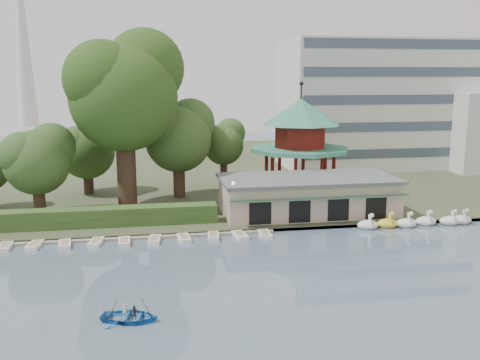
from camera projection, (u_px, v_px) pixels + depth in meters
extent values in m
plane|color=slate|center=(257.00, 310.00, 34.32)|extent=(220.00, 220.00, 0.00)
cube|color=#424930|center=(191.00, 170.00, 84.57)|extent=(220.00, 70.00, 0.40)
cube|color=gray|center=(221.00, 232.00, 51.02)|extent=(220.00, 0.60, 0.30)
cube|color=gray|center=(91.00, 239.00, 48.90)|extent=(34.00, 1.60, 0.24)
cube|color=#BEA48D|center=(307.00, 196.00, 56.86)|extent=(18.00, 8.00, 3.60)
cube|color=#595B5E|center=(308.00, 178.00, 56.49)|extent=(18.60, 8.60, 0.30)
cube|color=#194C2D|center=(321.00, 198.00, 52.55)|extent=(18.00, 1.59, 0.45)
cylinder|color=#BEA48D|center=(299.00, 188.00, 67.10)|extent=(10.40, 10.40, 1.20)
cylinder|color=#358266|center=(300.00, 149.00, 66.17)|extent=(12.40, 12.40, 0.50)
cylinder|color=maroon|center=(300.00, 136.00, 65.86)|extent=(6.40, 6.40, 2.80)
cone|color=#358266|center=(301.00, 112.00, 65.29)|extent=(10.00, 10.00, 3.20)
cylinder|color=black|center=(301.00, 91.00, 64.81)|extent=(0.16, 0.16, 1.80)
cube|color=silver|center=(377.00, 104.00, 85.75)|extent=(30.00, 14.00, 20.00)
cone|color=silver|center=(21.00, 24.00, 156.91)|extent=(6.00, 6.00, 60.00)
cube|color=#375423|center=(62.00, 219.00, 51.36)|extent=(30.00, 2.00, 1.80)
cylinder|color=black|center=(233.00, 204.00, 52.49)|extent=(0.12, 0.12, 4.00)
sphere|color=beige|center=(233.00, 183.00, 52.09)|extent=(0.36, 0.36, 0.36)
cylinder|color=#3A281C|center=(126.00, 164.00, 58.87)|extent=(2.10, 2.10, 9.78)
sphere|color=#2D4C19|center=(124.00, 97.00, 57.49)|extent=(11.69, 11.69, 11.69)
sphere|color=#2D4C19|center=(145.00, 68.00, 58.99)|extent=(8.77, 8.77, 8.77)
sphere|color=#2D4C19|center=(102.00, 79.00, 55.64)|extent=(8.19, 8.19, 8.19)
cylinder|color=#3A281C|center=(39.00, 194.00, 55.92)|extent=(1.22, 1.22, 4.52)
sphere|color=#375423|center=(37.00, 162.00, 55.28)|extent=(6.79, 6.79, 6.79)
sphere|color=#375423|center=(51.00, 147.00, 56.22)|extent=(5.09, 5.09, 5.09)
sphere|color=#375423|center=(22.00, 155.00, 54.25)|extent=(4.75, 4.75, 4.75)
cylinder|color=#3A281C|center=(179.00, 174.00, 64.14)|extent=(1.42, 1.42, 5.67)
sphere|color=#375423|center=(178.00, 139.00, 63.34)|extent=(7.89, 7.89, 7.89)
sphere|color=#375423|center=(190.00, 123.00, 64.41)|extent=(5.92, 5.92, 5.92)
sphere|color=#375423|center=(167.00, 130.00, 62.13)|extent=(5.52, 5.52, 5.52)
cylinder|color=#3A281C|center=(224.00, 171.00, 69.12)|extent=(0.93, 0.93, 4.60)
sphere|color=#375423|center=(224.00, 145.00, 68.48)|extent=(5.15, 5.15, 5.15)
sphere|color=#375423|center=(231.00, 133.00, 69.12)|extent=(3.86, 3.86, 3.86)
sphere|color=#375423|center=(217.00, 139.00, 67.65)|extent=(3.61, 3.61, 3.61)
cylinder|color=#3A281C|center=(88.00, 177.00, 66.29)|extent=(1.22, 1.22, 4.24)
sphere|color=#375423|center=(87.00, 152.00, 65.69)|extent=(6.77, 6.77, 6.77)
sphere|color=#375423|center=(98.00, 139.00, 66.64)|extent=(5.08, 5.08, 5.08)
sphere|color=#375423|center=(76.00, 146.00, 64.67)|extent=(4.74, 4.74, 4.74)
ellipsoid|color=white|center=(368.00, 225.00, 52.62)|extent=(2.16, 1.44, 0.99)
cylinder|color=white|center=(370.00, 221.00, 51.99)|extent=(0.26, 0.79, 1.29)
sphere|color=white|center=(372.00, 215.00, 51.57)|extent=(0.44, 0.44, 0.44)
ellipsoid|color=yellow|center=(388.00, 224.00, 53.15)|extent=(2.16, 1.44, 0.99)
cylinder|color=yellow|center=(390.00, 220.00, 52.52)|extent=(0.26, 0.79, 1.29)
sphere|color=yellow|center=(392.00, 214.00, 52.10)|extent=(0.44, 0.44, 0.44)
ellipsoid|color=white|center=(406.00, 223.00, 53.26)|extent=(2.16, 1.44, 0.99)
cylinder|color=white|center=(409.00, 219.00, 52.62)|extent=(0.26, 0.79, 1.29)
sphere|color=white|center=(411.00, 214.00, 52.20)|extent=(0.44, 0.44, 0.44)
ellipsoid|color=white|center=(426.00, 221.00, 53.98)|extent=(2.16, 1.44, 0.99)
cylinder|color=white|center=(429.00, 217.00, 53.35)|extent=(0.26, 0.79, 1.29)
sphere|color=white|center=(431.00, 212.00, 52.93)|extent=(0.44, 0.44, 0.44)
ellipsoid|color=silver|center=(450.00, 221.00, 54.09)|extent=(2.16, 1.44, 0.99)
cylinder|color=silver|center=(453.00, 217.00, 53.46)|extent=(0.26, 0.79, 1.29)
sphere|color=silver|center=(455.00, 212.00, 53.04)|extent=(0.44, 0.44, 0.44)
ellipsoid|color=silver|center=(461.00, 220.00, 54.43)|extent=(2.16, 1.44, 0.99)
cylinder|color=silver|center=(465.00, 216.00, 53.80)|extent=(0.26, 0.79, 1.29)
sphere|color=silver|center=(467.00, 211.00, 53.38)|extent=(0.44, 0.44, 0.44)
cube|color=white|center=(5.00, 247.00, 46.49)|extent=(1.05, 2.32, 0.36)
cube|color=white|center=(35.00, 245.00, 46.90)|extent=(1.30, 2.41, 0.36)
cube|color=white|center=(65.00, 244.00, 47.14)|extent=(1.26, 2.40, 0.36)
cube|color=white|center=(96.00, 242.00, 47.76)|extent=(1.38, 2.44, 0.36)
cube|color=white|center=(124.00, 242.00, 47.90)|extent=(1.10, 2.34, 0.36)
cube|color=white|center=(155.00, 240.00, 48.50)|extent=(1.30, 2.41, 0.36)
cube|color=white|center=(184.00, 238.00, 48.91)|extent=(1.21, 2.38, 0.36)
cube|color=white|center=(213.00, 236.00, 49.61)|extent=(1.23, 2.39, 0.36)
cube|color=white|center=(240.00, 235.00, 49.80)|extent=(1.37, 2.43, 0.36)
cube|color=white|center=(265.00, 234.00, 50.16)|extent=(1.02, 2.31, 0.36)
imported|color=#216CB8|center=(130.00, 313.00, 32.67)|extent=(5.67, 4.65, 1.02)
imported|color=silver|center=(125.00, 311.00, 32.80)|extent=(0.40, 0.31, 0.97)
imported|color=#2F3245|center=(135.00, 313.00, 32.51)|extent=(0.53, 0.46, 0.94)
cylinder|color=#3A281C|center=(110.00, 317.00, 32.50)|extent=(0.94, 0.29, 2.01)
cylinder|color=#3A281C|center=(150.00, 314.00, 32.90)|extent=(0.94, 0.29, 2.01)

